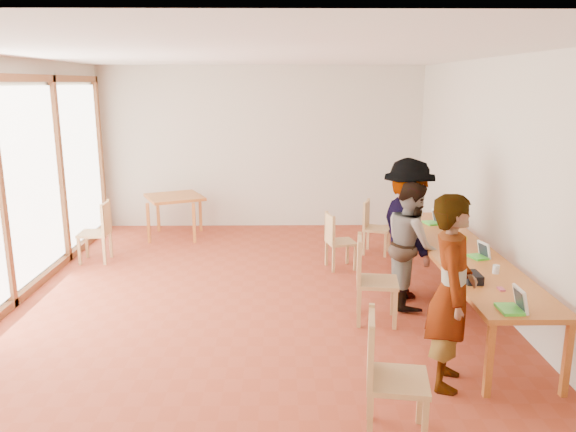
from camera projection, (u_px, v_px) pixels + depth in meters
The scene contains 24 objects.
ground at pixel (252, 305), 6.96m from camera, with size 8.00×8.00×0.00m, color #A03E26.
wall_back at pixel (261, 148), 10.50m from camera, with size 6.00×0.10×3.00m, color beige.
wall_front at pixel (208, 335), 2.72m from camera, with size 6.00×0.10×3.00m, color beige.
wall_right at pixel (503, 186), 6.65m from camera, with size 0.10×8.00×3.00m, color beige.
ceiling at pixel (248, 52), 6.26m from camera, with size 6.00×8.00×0.04m, color white.
communal_table at pixel (461, 254), 6.67m from camera, with size 0.80×4.00×0.75m.
side_table at pixel (175, 200), 9.89m from camera, with size 0.90×0.90×0.75m.
chair_near at pixel (384, 363), 4.26m from camera, with size 0.53×0.53×0.53m.
chair_mid at pixel (368, 270), 6.38m from camera, with size 0.52×0.52×0.53m.
chair_far at pixel (335, 235), 8.22m from camera, with size 0.47×0.47×0.44m.
chair_empty at pixel (371, 221), 8.99m from camera, with size 0.51×0.51×0.46m.
chair_spare at pixel (100, 225), 8.55m from camera, with size 0.45×0.45×0.50m.
person_near at pixel (452, 292), 4.96m from camera, with size 0.65×0.42×1.77m, color gray.
person_mid at pixel (411, 244), 6.84m from camera, with size 0.75×0.59×1.55m, color gray.
person_far at pixel (407, 228), 7.11m from camera, with size 1.15×0.66×1.78m, color gray.
laptop_near at pixel (515, 304), 4.89m from camera, with size 0.22×0.26×0.21m.
laptop_mid at pixel (481, 253), 6.37m from camera, with size 0.24×0.26×0.18m.
laptop_far at pixel (434, 220), 7.91m from camera, with size 0.25×0.27×0.20m.
yellow_mug at pixel (462, 240), 6.91m from camera, with size 0.13×0.13×0.10m, color gold.
green_bottle at pixel (452, 255), 6.01m from camera, with size 0.07×0.07×0.28m, color #166F29.
clear_glass at pixel (496, 269), 5.85m from camera, with size 0.07×0.07×0.09m, color silver.
condiment_cup at pixel (420, 213), 8.42m from camera, with size 0.08×0.08×0.06m, color white.
pink_phone at pixel (501, 289), 5.40m from camera, with size 0.05×0.10×0.01m, color #BD3F5D.
black_pouch at pixel (472, 277), 5.61m from camera, with size 0.16×0.26×0.09m, color black.
Camera 1 is at (0.36, -6.52, 2.69)m, focal length 35.00 mm.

